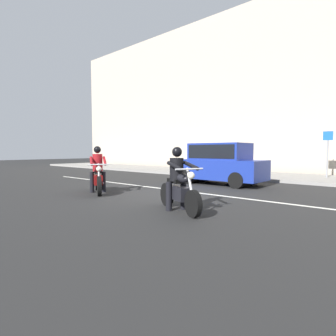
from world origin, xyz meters
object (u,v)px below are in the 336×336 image
(parked_hatchback_cobalt_blue, at_px, (220,163))
(street_sign_post, at_px, (328,149))
(motorcycle_with_rider_black_leather, at_px, (179,185))
(motorcycle_with_rider_crimson, at_px, (98,174))

(parked_hatchback_cobalt_blue, bearing_deg, street_sign_post, 56.06)
(parked_hatchback_cobalt_blue, height_order, street_sign_post, street_sign_post)
(parked_hatchback_cobalt_blue, bearing_deg, motorcycle_with_rider_black_leather, -69.80)
(motorcycle_with_rider_crimson, bearing_deg, street_sign_post, 61.98)
(motorcycle_with_rider_black_leather, relative_size, parked_hatchback_cobalt_blue, 0.49)
(motorcycle_with_rider_crimson, xyz_separation_m, street_sign_post, (5.21, 9.78, 0.89))
(motorcycle_with_rider_crimson, bearing_deg, parked_hatchback_cobalt_blue, 68.44)
(motorcycle_with_rider_crimson, height_order, motorcycle_with_rider_black_leather, motorcycle_with_rider_crimson)
(motorcycle_with_rider_black_leather, xyz_separation_m, street_sign_post, (1.28, 10.19, 0.91))
(motorcycle_with_rider_crimson, relative_size, motorcycle_with_rider_black_leather, 0.97)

